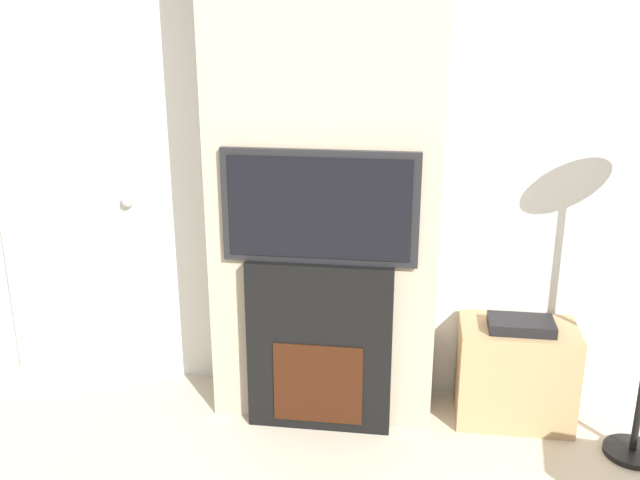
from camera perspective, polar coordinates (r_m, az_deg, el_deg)
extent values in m
cube|color=silver|center=(3.35, 0.91, 9.26)|extent=(6.00, 0.06, 2.70)
cube|color=tan|center=(3.15, 0.45, 8.68)|extent=(1.02, 0.35, 2.70)
cube|color=black|center=(3.28, 0.00, -8.39)|extent=(0.65, 0.14, 0.81)
cube|color=#33160A|center=(3.29, -0.18, -11.46)|extent=(0.41, 0.01, 0.39)
cube|color=black|center=(3.04, 0.00, 2.68)|extent=(0.85, 0.06, 0.50)
cube|color=black|center=(3.01, -0.09, 2.51)|extent=(0.78, 0.01, 0.44)
cylinder|color=black|center=(3.53, 23.70, -15.25)|extent=(0.25, 0.25, 0.03)
cube|color=tan|center=(3.51, 15.35, -10.22)|extent=(0.53, 0.33, 0.48)
cube|color=black|center=(3.37, 15.79, -6.54)|extent=(0.29, 0.18, 0.05)
cube|color=#BCB7AD|center=(3.74, -19.07, 3.90)|extent=(0.83, 0.04, 2.02)
sphere|color=silver|center=(3.59, -15.14, 3.05)|extent=(0.06, 0.06, 0.06)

